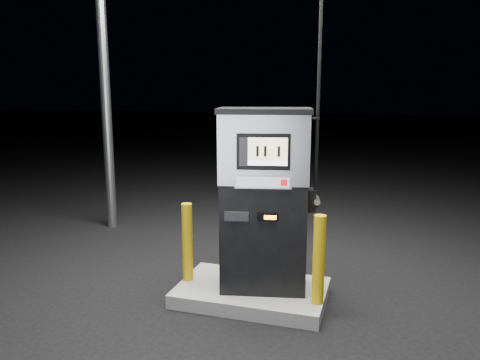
# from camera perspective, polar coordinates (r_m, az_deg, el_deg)

# --- Properties ---
(ground) EXTENTS (80.00, 80.00, 0.00)m
(ground) POSITION_cam_1_polar(r_m,az_deg,el_deg) (5.31, 1.46, -14.29)
(ground) COLOR black
(ground) RESTS_ON ground
(pump_island) EXTENTS (1.60, 1.00, 0.15)m
(pump_island) POSITION_cam_1_polar(r_m,az_deg,el_deg) (5.28, 1.46, -13.55)
(pump_island) COLOR slate
(pump_island) RESTS_ON ground
(fuel_dispenser) EXTENTS (1.11, 0.76, 4.00)m
(fuel_dispenser) POSITION_cam_1_polar(r_m,az_deg,el_deg) (4.92, 2.98, -2.25)
(fuel_dispenser) COLOR black
(fuel_dispenser) RESTS_ON pump_island
(bollard_left) EXTENTS (0.12, 0.12, 0.88)m
(bollard_left) POSITION_cam_1_polar(r_m,az_deg,el_deg) (5.29, -6.43, -7.54)
(bollard_left) COLOR #CCA30B
(bollard_left) RESTS_ON pump_island
(bollard_right) EXTENTS (0.16, 0.16, 0.91)m
(bollard_right) POSITION_cam_1_polar(r_m,az_deg,el_deg) (4.76, 9.57, -9.57)
(bollard_right) COLOR #CCA30B
(bollard_right) RESTS_ON pump_island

